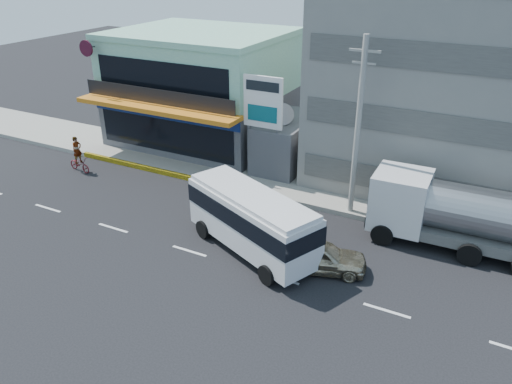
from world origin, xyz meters
TOP-DOWN VIEW (x-y plane):
  - ground at (0.00, 0.00)m, footprint 120.00×120.00m
  - sidewalk at (5.00, 9.50)m, footprint 70.00×5.00m
  - shop_building at (-8.00, 13.95)m, footprint 12.40×11.70m
  - concrete_building at (10.00, 15.00)m, footprint 16.00×12.00m
  - gap_structure at (0.00, 12.00)m, footprint 3.00×6.00m
  - satellite_dish at (0.00, 11.00)m, footprint 1.50×1.50m
  - billboard at (-0.50, 9.20)m, footprint 2.60×0.18m
  - utility_pole_near at (6.00, 7.40)m, footprint 1.60×0.30m
  - minibus at (2.78, 1.50)m, footprint 7.99×5.33m
  - sedan at (6.37, 1.50)m, footprint 4.71×2.97m
  - tanker_truck at (11.61, 6.49)m, footprint 9.12×3.13m
  - motorcycle_rider at (-12.31, 4.93)m, footprint 2.00×0.92m

SIDE VIEW (x-z plane):
  - ground at x=0.00m, z-range 0.00..0.00m
  - sidewalk at x=5.00m, z-range 0.00..0.30m
  - sedan at x=6.37m, z-range 0.00..1.49m
  - motorcycle_rider at x=-12.31m, z-range -0.42..2.06m
  - gap_structure at x=0.00m, z-range 0.00..3.50m
  - minibus at x=2.78m, z-range 0.31..3.51m
  - tanker_truck at x=11.61m, z-range 0.13..3.70m
  - satellite_dish at x=0.00m, z-range 3.50..3.65m
  - shop_building at x=-8.00m, z-range 0.00..8.00m
  - billboard at x=-0.50m, z-range 1.48..8.38m
  - utility_pole_near at x=6.00m, z-range 0.15..10.15m
  - concrete_building at x=10.00m, z-range 0.00..14.00m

